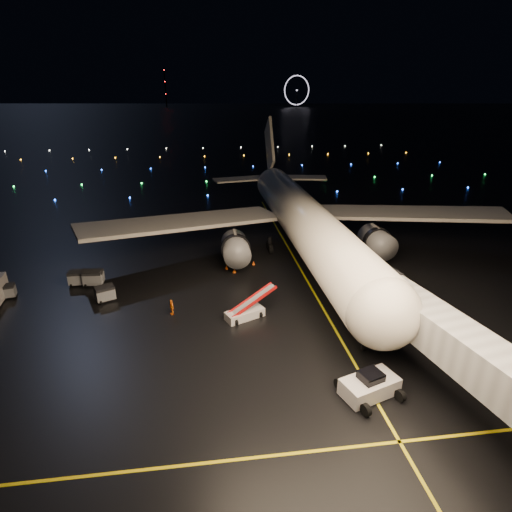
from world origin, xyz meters
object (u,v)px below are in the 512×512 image
Objects in this scene: airliner at (298,189)px; crew_c at (172,307)px; baggage_cart_2 at (95,277)px; pushback_tug at (370,384)px; baggage_cart_0 at (93,278)px; baggage_cart_1 at (105,293)px; baggage_cart_3 at (78,278)px; baggage_cart_4 at (6,291)px; belt_loader at (245,306)px.

crew_c is at bearing -134.29° from airliner.
pushback_tug is at bearing -45.54° from baggage_cart_2.
baggage_cart_1 is at bearing -58.25° from baggage_cart_0.
baggage_cart_1 is at bearing -49.76° from baggage_cart_3.
baggage_cart_1 is (2.30, -4.28, -0.06)m from baggage_cart_0.
baggage_cart_2 is at bearing -156.26° from crew_c.
baggage_cart_3 is 1.13× the size of baggage_cart_4.
pushback_tug is 2.03× the size of baggage_cart_0.
baggage_cart_0 is 1.11× the size of baggage_cart_2.
airliner is 14.19× the size of pushback_tug.
baggage_cart_1 is at bearing -23.74° from baggage_cart_4.
crew_c is (-15.95, 14.44, -0.19)m from pushback_tug.
belt_loader reaches higher than baggage_cart_1.
baggage_cart_3 is (-1.87, 0.34, -0.04)m from baggage_cart_0.
belt_loader is at bearing -26.53° from baggage_cart_0.
airliner is 30.29m from baggage_cart_0.
baggage_cart_3 is 7.62m from baggage_cart_4.
airliner reaches higher than pushback_tug.
airliner is 33.71m from pushback_tug.
baggage_cart_4 is (-36.58, -12.07, -8.05)m from airliner.
baggage_cart_4 is at bearing -162.23° from airliner.
airliner is 30.13× the size of baggage_cart_3.
pushback_tug is 34.50m from baggage_cart_0.
belt_loader reaches higher than baggage_cart_3.
baggage_cart_0 is (-9.93, 8.37, 0.07)m from crew_c.
baggage_cart_3 is (-29.37, -9.61, -7.94)m from airliner.
crew_c is at bearing -31.18° from baggage_cart_4.
airliner is at bearing 68.29° from pushback_tug.
baggage_cart_3 is at bearing 5.86° from baggage_cart_4.
airliner is at bearing 4.83° from baggage_cart_1.
baggage_cart_1 is (-15.21, 5.85, -0.59)m from belt_loader.
pushback_tug reaches higher than crew_c.
baggage_cart_2 is at bearing 71.18° from baggage_cart_0.
baggage_cart_2 is (-27.35, -9.59, -8.00)m from airliner.
baggage_cart_0 is at bearing -160.60° from airliner.
baggage_cart_1 is 0.97× the size of baggage_cart_3.
baggage_cart_0 is 1.91m from baggage_cart_3.
baggage_cart_1 is at bearing 134.97° from belt_loader.
belt_loader reaches higher than baggage_cart_0.
baggage_cart_0 is 4.86m from baggage_cart_1.
pushback_tug is at bearing -43.60° from baggage_cart_4.
pushback_tug is 15.20m from belt_loader.
pushback_tug is 2.58× the size of crew_c.
crew_c is 0.82× the size of baggage_cart_3.
baggage_cart_3 is at bearing 127.62° from belt_loader.
baggage_cart_2 is at bearing 90.17° from baggage_cart_1.
baggage_cart_1 reaches higher than baggage_cart_4.
belt_loader reaches higher than pushback_tug.
baggage_cart_1 is 1.04× the size of baggage_cart_2.
crew_c is at bearing -52.81° from baggage_cart_1.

